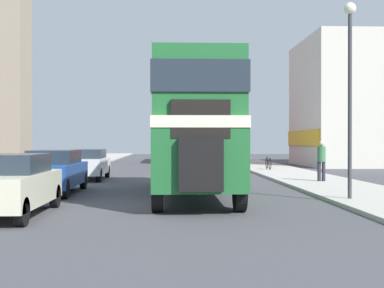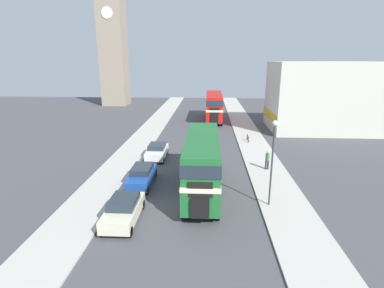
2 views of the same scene
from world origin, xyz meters
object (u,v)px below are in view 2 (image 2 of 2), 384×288
Objects in this scene: bus_distant at (214,104)px; street_lamp at (273,151)px; car_parked_mid at (142,175)px; pedestrian_walking at (267,159)px; car_parked_near at (124,210)px; car_parked_far at (157,151)px; bicycle_on_pavement at (248,138)px; church_tower at (112,25)px; double_decker_bus at (202,159)px.

bus_distant is 30.24m from street_lamp.
pedestrian_walking reaches higher than car_parked_mid.
car_parked_near is 12.33m from car_parked_far.
bus_distant is at bearing 77.17° from car_parked_mid.
bicycle_on_pavement is at bearing 53.13° from car_parked_mid.
car_parked_far is at bearing -146.13° from bicycle_on_pavement.
car_parked_near is 2.45× the size of pedestrian_walking.
church_tower is at bearing 122.91° from pedestrian_walking.
bus_distant is 2.63× the size of car_parked_near.
street_lamp is at bearing -99.19° from pedestrian_walking.
car_parked_far is 2.38× the size of pedestrian_walking.
car_parked_mid reaches higher than bicycle_on_pavement.
church_tower reaches higher than car_parked_near.
street_lamp is (9.45, -3.13, 3.17)m from car_parked_mid.
car_parked_mid is 48.51m from church_tower.
car_parked_mid is (-0.09, 5.62, 0.00)m from car_parked_near.
bus_distant is 23.58m from pedestrian_walking.
car_parked_near is at bearing -165.10° from street_lamp.
car_parked_far is 13.96m from street_lamp.
bicycle_on_pavement is (9.96, 19.02, -0.30)m from car_parked_near.
street_lamp is at bearing -18.32° from car_parked_mid.
bicycle_on_pavement is (5.23, 14.21, -2.05)m from double_decker_bus.
church_tower is at bearing 107.17° from car_parked_near.
car_parked_far is 42.66m from church_tower.
bus_distant is 2.46× the size of car_parked_mid.
car_parked_far is 2.31× the size of bicycle_on_pavement.
street_lamp reaches higher than car_parked_mid.
car_parked_mid is 6.71m from car_parked_far.
car_parked_near reaches higher than bicycle_on_pavement.
church_tower is (-15.14, 36.66, 15.70)m from car_parked_far.
car_parked_far is (0.09, 6.71, -0.03)m from car_parked_mid.
double_decker_bus is at bearing -92.70° from bus_distant.
car_parked_far is 10.89m from pedestrian_walking.
bicycle_on_pavement is 0.30× the size of street_lamp.
car_parked_mid reaches higher than car_parked_near.
double_decker_bus is 0.96× the size of bus_distant.
double_decker_bus reaches higher than car_parked_mid.
car_parked_mid is 1.10× the size of car_parked_far.
bus_distant is at bearing -37.89° from church_tower.
pedestrian_walking is 0.05× the size of church_tower.
pedestrian_walking is (10.48, 9.40, 0.31)m from car_parked_near.
double_decker_bus is 1.82× the size of street_lamp.
church_tower reaches higher than pedestrian_walking.
bus_distant is 33.12m from car_parked_near.
car_parked_near reaches higher than car_parked_far.
car_parked_mid is at bearing -90.73° from car_parked_far.
car_parked_near is at bearing -138.10° from pedestrian_walking.
double_decker_bus is 6.21× the size of pedestrian_walking.
double_decker_bus reaches higher than pedestrian_walking.
street_lamp reaches higher than bus_distant.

